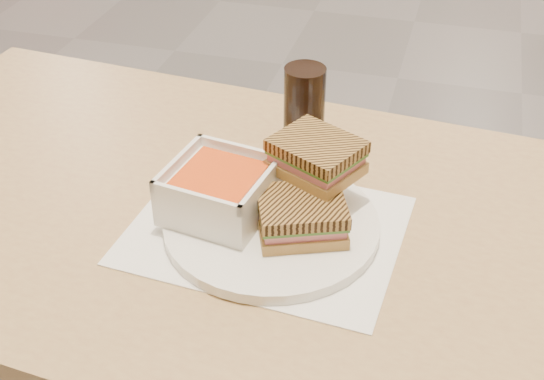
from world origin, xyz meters
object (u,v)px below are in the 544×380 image
(plate, at_px, (272,225))
(panini_lower, at_px, (301,216))
(main_table, at_px, (213,263))
(soup_bowl, at_px, (220,192))
(cola_glass, at_px, (304,109))

(plate, xyz_separation_m, panini_lower, (0.04, -0.01, 0.03))
(main_table, bearing_deg, soup_bowl, -46.12)
(plate, distance_m, panini_lower, 0.06)
(plate, relative_size, cola_glass, 2.13)
(soup_bowl, bearing_deg, main_table, 133.88)
(plate, height_order, soup_bowl, soup_bowl)
(plate, distance_m, cola_glass, 0.23)
(soup_bowl, xyz_separation_m, cola_glass, (0.07, 0.22, 0.02))
(soup_bowl, height_order, panini_lower, soup_bowl)
(main_table, distance_m, cola_glass, 0.28)
(main_table, distance_m, soup_bowl, 0.17)
(main_table, xyz_separation_m, panini_lower, (0.15, -0.05, 0.16))
(main_table, bearing_deg, panini_lower, -16.98)
(main_table, relative_size, soup_bowl, 8.23)
(soup_bowl, bearing_deg, cola_glass, 73.28)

